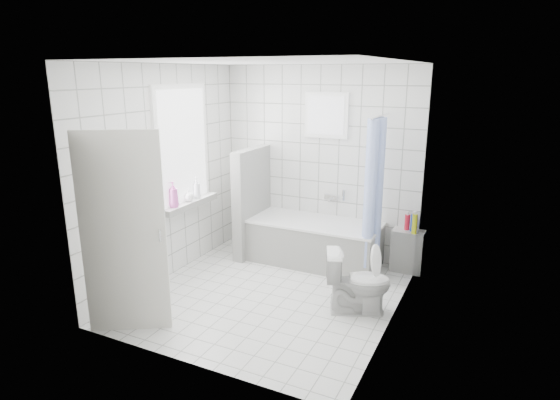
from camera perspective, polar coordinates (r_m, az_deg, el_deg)
The scene contains 19 objects.
ground at distance 5.55m, azimuth -1.28°, elevation -11.42°, with size 3.00×3.00×0.00m, color white.
ceiling at distance 4.96m, azimuth -1.46°, elevation 16.49°, with size 3.00×3.00×0.00m, color white.
wall_back at distance 6.44m, azimuth 4.77°, elevation 4.54°, with size 2.80×0.02×2.60m, color white.
wall_front at distance 3.88m, azimuth -11.56°, elevation -2.98°, with size 2.80×0.02×2.60m, color white.
wall_left at distance 5.86m, azimuth -13.64°, elevation 3.08°, with size 0.02×3.00×2.60m, color white.
wall_right at distance 4.65m, azimuth 14.17°, elevation -0.09°, with size 0.02×3.00×2.60m, color white.
window_left at distance 6.01m, azimuth -11.68°, elevation 6.41°, with size 0.01×0.90×1.40m, color white.
window_back at distance 6.28m, azimuth 5.61°, elevation 10.23°, with size 0.50×0.01×0.50m, color white.
window_sill at distance 6.14m, azimuth -10.98°, elevation -0.45°, with size 0.18×1.02×0.08m, color white.
door at distance 4.71m, azimuth -18.54°, elevation -4.05°, with size 0.04×0.80×2.00m, color silver.
bathtub at distance 6.34m, azimuth 4.25°, elevation -5.12°, with size 1.73×0.77×0.58m.
partition_wall at distance 6.54m, azimuth -3.45°, elevation -0.23°, with size 0.15×0.85×1.50m, color white.
tiled_ledge at distance 6.28m, azimuth 15.28°, elevation -6.00°, with size 0.40×0.24×0.55m, color white.
toilet at distance 5.11m, azimuth 9.48°, elevation -9.84°, with size 0.39×0.68×0.69m, color white.
curtain_rod at distance 5.69m, azimuth 12.17°, elevation 9.96°, with size 0.02×0.02×0.80m, color silver.
shower_curtain at distance 5.72m, azimuth 11.35°, elevation 0.86°, with size 0.14×0.48×1.78m, color #4C6CE0, non-canonical shape.
tub_faucet at distance 6.44m, azimuth 6.28°, elevation 0.38°, with size 0.18×0.06×0.06m, color silver.
sill_bottles at distance 6.01m, azimuth -11.57°, elevation 0.91°, with size 0.18×0.62×0.32m.
ledge_bottles at distance 6.12m, azimuth 15.77°, elevation -2.73°, with size 0.17×0.18×0.25m.
Camera 1 is at (2.27, -4.41, 2.50)m, focal length 30.00 mm.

